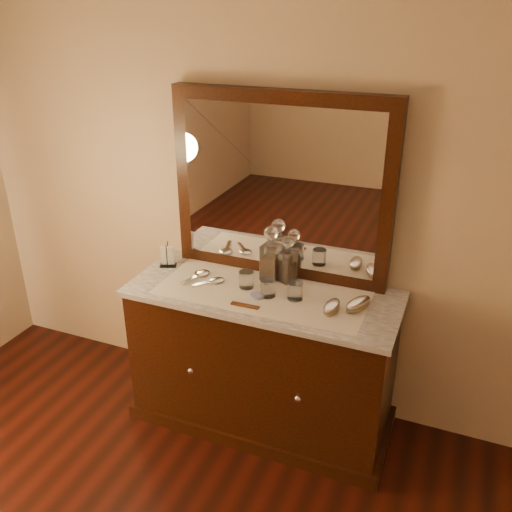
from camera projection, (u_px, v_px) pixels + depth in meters
name	position (u px, v px, depth m)	size (l,w,h in m)	color
dresser_cabinet	(263.00, 360.00, 3.07)	(1.40, 0.55, 0.82)	black
dresser_plinth	(262.00, 412.00, 3.22)	(1.46, 0.59, 0.08)	black
knob_left	(191.00, 371.00, 2.91)	(0.04, 0.04, 0.04)	silver
knob_right	(298.00, 399.00, 2.71)	(0.04, 0.04, 0.04)	silver
marble_top	(263.00, 294.00, 2.89)	(1.44, 0.59, 0.03)	white
mirror_frame	(281.00, 187.00, 2.87)	(1.20, 0.08, 1.00)	black
mirror_glass	(278.00, 189.00, 2.84)	(1.06, 0.01, 0.86)	white
lace_runner	(262.00, 293.00, 2.86)	(1.10, 0.45, 0.00)	silver
pin_dish	(258.00, 295.00, 2.82)	(0.08, 0.08, 0.01)	silver
comb	(245.00, 305.00, 2.73)	(0.15, 0.03, 0.01)	brown
napkin_rack	(168.00, 257.00, 3.14)	(0.11, 0.09, 0.14)	black
decanter_left	(271.00, 259.00, 2.96)	(0.10, 0.10, 0.31)	brown
decanter_right	(287.00, 264.00, 2.94)	(0.11, 0.11, 0.26)	brown
brush_near	(332.00, 307.00, 2.68)	(0.08, 0.16, 0.04)	#8D7A56
brush_far	(358.00, 304.00, 2.70)	(0.13, 0.19, 0.05)	#8D7A56
hand_mirror_outer	(199.00, 274.00, 3.03)	(0.10, 0.21, 0.02)	silver
hand_mirror_inner	(214.00, 281.00, 2.96)	(0.16, 0.17, 0.02)	silver
tumblers	(270.00, 286.00, 2.83)	(0.36, 0.13, 0.09)	white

